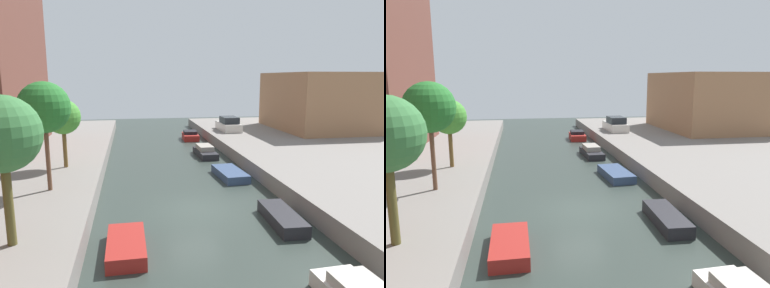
# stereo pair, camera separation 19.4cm
# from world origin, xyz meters

# --- Properties ---
(ground_plane) EXTENTS (84.00, 84.00, 0.00)m
(ground_plane) POSITION_xyz_m (0.00, 0.00, 0.00)
(ground_plane) COLOR #2D3833
(low_block_right) EXTENTS (10.00, 12.07, 6.22)m
(low_block_right) POSITION_xyz_m (18.00, 19.59, 4.11)
(low_block_right) COLOR #9E704C
(low_block_right) RESTS_ON quay_right
(street_tree_2) EXTENTS (2.57, 2.57, 5.16)m
(street_tree_2) POSITION_xyz_m (-7.29, -4.69, 4.84)
(street_tree_2) COLOR brown
(street_tree_2) RESTS_ON quay_left
(street_tree_3) EXTENTS (2.56, 2.56, 5.52)m
(street_tree_3) POSITION_xyz_m (-7.29, 1.47, 5.22)
(street_tree_3) COLOR brown
(street_tree_3) RESTS_ON quay_left
(street_tree_4) EXTENTS (2.20, 2.20, 4.35)m
(street_tree_4) POSITION_xyz_m (-7.29, 6.31, 4.22)
(street_tree_4) COLOR brown
(street_tree_4) RESTS_ON quay_left
(parked_car) EXTENTS (1.87, 4.52, 1.53)m
(parked_car) POSITION_xyz_m (7.47, 20.11, 1.64)
(parked_car) COLOR beige
(parked_car) RESTS_ON quay_right
(moored_boat_left_2) EXTENTS (1.48, 3.19, 0.56)m
(moored_boat_left_2) POSITION_xyz_m (-3.44, -4.03, 0.28)
(moored_boat_left_2) COLOR maroon
(moored_boat_left_2) RESTS_ON ground_plane
(moored_boat_right_2) EXTENTS (1.38, 3.60, 0.58)m
(moored_boat_right_2) POSITION_xyz_m (3.66, -2.45, 0.29)
(moored_boat_right_2) COLOR #232328
(moored_boat_right_2) RESTS_ON ground_plane
(moored_boat_right_3) EXTENTS (1.79, 3.74, 0.53)m
(moored_boat_right_3) POSITION_xyz_m (3.44, 5.46, 0.26)
(moored_boat_right_3) COLOR #33476B
(moored_boat_right_3) RESTS_ON ground_plane
(moored_boat_right_4) EXTENTS (1.53, 3.92, 0.92)m
(moored_boat_right_4) POSITION_xyz_m (3.20, 12.36, 0.38)
(moored_boat_right_4) COLOR #232328
(moored_boat_right_4) RESTS_ON ground_plane
(moored_boat_right_5) EXTENTS (1.77, 3.27, 0.96)m
(moored_boat_right_5) POSITION_xyz_m (3.35, 20.77, 0.41)
(moored_boat_right_5) COLOR maroon
(moored_boat_right_5) RESTS_ON ground_plane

